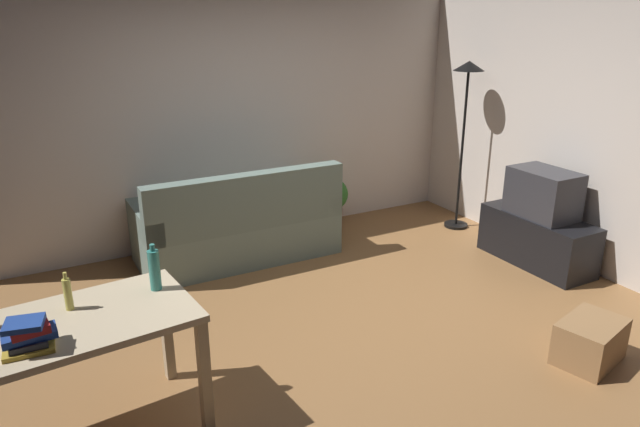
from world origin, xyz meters
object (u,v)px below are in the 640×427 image
Objects in this scene: tv_stand at (537,240)px; couch at (239,229)px; bottle_tall at (154,269)px; desk at (80,337)px; potted_plant at (332,199)px; book_stack at (28,335)px; storage_box at (590,341)px; bottle_squat at (68,294)px; torchiere_lamp at (466,100)px; tv at (543,193)px.

couch is at bearing 59.40° from tv_stand.
tv_stand is 3.89× the size of bottle_tall.
potted_plant is (2.84, 2.29, -0.32)m from desk.
bottle_tall is (-3.64, -0.37, 0.65)m from tv_stand.
book_stack is at bearing -140.94° from potted_plant.
tv_stand is 4.42m from book_stack.
storage_box is (3.13, -0.82, -0.50)m from desk.
tv_stand is 1.66m from storage_box.
book_stack is at bearing -152.72° from bottle_tall.
book_stack reaches higher than couch.
storage_box is 2.94m from bottle_tall.
book_stack is (-0.68, -0.35, -0.05)m from bottle_tall.
bottle_squat is (-3.15, 0.95, 0.71)m from storage_box.
torchiere_lamp reaches higher than couch.
tv is (2.46, -1.45, 0.39)m from couch.
torchiere_lamp is (2.45, -0.32, 1.11)m from couch.
bottle_tall reaches higher than desk.
torchiere_lamp is 4.74m from book_stack.
bottle_squat reaches higher than potted_plant.
desk is 3.66m from potted_plant.
tv is 1.74m from storage_box.
bottle_squat reaches higher than couch.
tv_stand is 4.99× the size of bottle_squat.
storage_box is 1.90× the size of book_stack.
desk is at bearing -161.40° from bottle_tall.
storage_box is at bearing -19.95° from bottle_tall.
couch is 2.71m from torchiere_lamp.
tv_stand is 1.63m from torchiere_lamp.
tv is at bearing -54.62° from potted_plant.
book_stack reaches higher than tv_stand.
book_stack reaches higher than tv.
tv is 2.12× the size of bottle_tall.
bottle_tall reaches higher than tv_stand.
bottle_tall is 1.12× the size of book_stack.
book_stack reaches higher than desk.
tv reaches higher than desk.
tv_stand is at bearing 9.56° from book_stack.
torchiere_lamp is at bearing 23.24° from book_stack.
book_stack is (-4.32, -1.86, -0.58)m from torchiere_lamp.
bottle_squat is (-4.11, -0.39, 0.62)m from tv_stand.
tv is 2.72× the size of bottle_squat.
potted_plant is 3.13m from storage_box.
storage_box is 1.70× the size of bottle_tall.
desk is 0.36m from book_stack.
bottle_squat reaches higher than desk.
tv_stand is 0.87× the size of desk.
couch is 1.50× the size of desk.
torchiere_lamp reaches higher than tv.
tv is 2.37× the size of book_stack.
tv_stand is at bearing 5.89° from bottle_tall.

